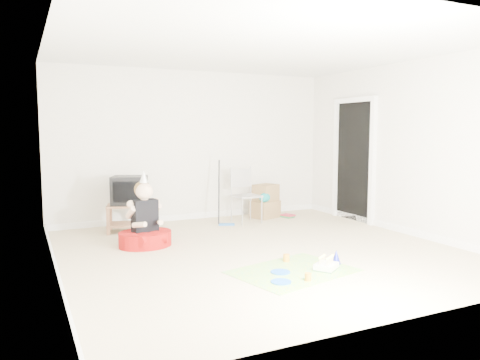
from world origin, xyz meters
name	(u,v)px	position (x,y,z in m)	size (l,w,h in m)	color
ground	(260,251)	(0.00, 0.00, 0.00)	(5.00, 5.00, 0.00)	beige
doorway_recess	(354,162)	(2.48, 1.20, 1.02)	(0.02, 0.90, 2.05)	black
tv_stand	(130,215)	(-1.28, 1.90, 0.26)	(0.77, 0.59, 0.43)	#966343
crt_tv	(129,190)	(-1.28, 1.90, 0.65)	(0.51, 0.42, 0.44)	black
folding_chair	(246,196)	(0.68, 1.79, 0.46)	(0.46, 0.44, 0.94)	#9A9AA0
cardboard_boxes	(265,202)	(1.19, 2.06, 0.29)	(0.57, 0.52, 0.60)	olive
floor_mop	(227,210)	(0.27, 1.71, 0.26)	(0.28, 0.34, 1.07)	#2462B6
book_pile	(288,216)	(1.57, 1.91, 0.03)	(0.24, 0.28, 0.05)	#277539
seated_woman	(145,230)	(-1.29, 0.90, 0.23)	(0.84, 0.84, 1.05)	#A2110F
party_mat	(293,271)	(-0.08, -0.95, 0.00)	(1.31, 0.95, 0.01)	#F93499
birthday_cake	(326,267)	(0.29, -1.06, 0.04)	(0.34, 0.33, 0.14)	silver
blue_plate_near	(280,272)	(-0.24, -0.94, 0.01)	(0.22, 0.22, 0.01)	blue
blue_plate_far	(281,282)	(-0.40, -1.23, 0.01)	(0.21, 0.21, 0.01)	blue
orange_cup_near	(286,258)	(0.05, -0.59, 0.05)	(0.08, 0.08, 0.09)	orange
orange_cup_far	(308,277)	(-0.12, -1.31, 0.05)	(0.07, 0.07, 0.08)	orange
blue_party_hat	(336,257)	(0.53, -0.93, 0.09)	(0.11, 0.11, 0.16)	#1A22BB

